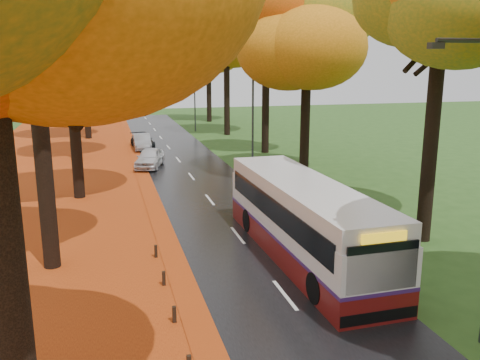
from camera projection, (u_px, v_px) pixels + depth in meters
name	position (u px, v px, depth m)	size (l,w,h in m)	color
road	(206.00, 196.00, 28.70)	(6.50, 90.00, 0.04)	black
centre_line	(206.00, 195.00, 28.69)	(0.12, 90.00, 0.01)	silver
leaf_verge	(37.00, 207.00, 26.43)	(12.00, 90.00, 0.02)	maroon
leaf_drift	(152.00, 199.00, 27.92)	(0.90, 90.00, 0.01)	#C34F14
trees_left	(62.00, 20.00, 26.65)	(9.20, 74.00, 13.88)	black
trees_right	(316.00, 22.00, 30.10)	(9.30, 74.20, 13.96)	black
streetlamp_mid	(249.00, 104.00, 33.32)	(2.45, 0.18, 8.00)	#333538
streetlamp_far	(192.00, 87.00, 54.01)	(2.45, 0.18, 8.00)	#333538
bus	(304.00, 218.00, 19.41)	(2.79, 11.26, 2.95)	#5C0F0E
car_white	(150.00, 158.00, 36.08)	(1.62, 4.02, 1.37)	silver
car_silver	(142.00, 142.00, 43.50)	(1.36, 3.91, 1.29)	gray
car_dark	(142.00, 141.00, 44.60)	(1.60, 3.94, 1.14)	black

